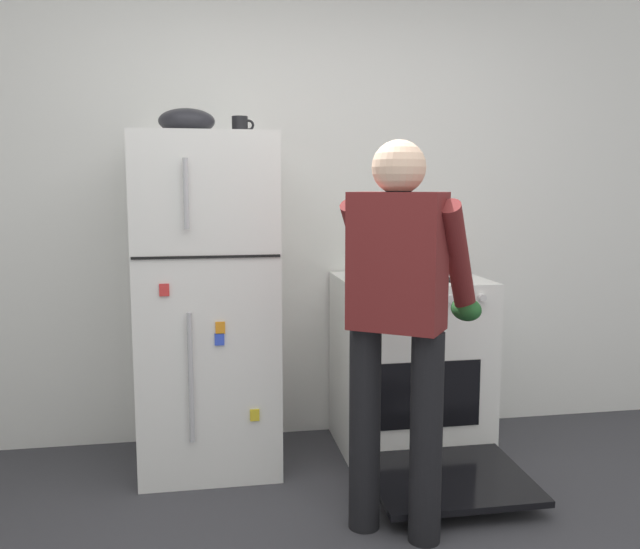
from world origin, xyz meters
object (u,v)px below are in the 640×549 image
at_px(refrigerator, 207,302).
at_px(red_pot, 384,267).
at_px(coffee_mug, 240,126).
at_px(mixing_bowl, 187,121).
at_px(stove_range, 410,366).
at_px(pepper_mill, 451,255).
at_px(person_cook, 399,305).

bearing_deg(refrigerator, red_pot, -3.12).
relative_size(coffee_mug, mixing_bowl, 0.41).
relative_size(red_pot, coffee_mug, 3.38).
height_order(stove_range, pepper_mill, pepper_mill).
bearing_deg(stove_range, pepper_mill, 36.03).
bearing_deg(stove_range, person_cook, -110.93).
relative_size(stove_range, mixing_bowl, 4.54).
relative_size(person_cook, red_pot, 4.22).
bearing_deg(person_cook, stove_range, 69.07).
height_order(person_cook, red_pot, person_cook).
xyz_separation_m(pepper_mill, mixing_bowl, (-1.45, -0.20, 0.70)).
bearing_deg(coffee_mug, mixing_bowl, -169.22).
bearing_deg(mixing_bowl, pepper_mill, 7.85).
bearing_deg(pepper_mill, refrigerator, -171.69).
bearing_deg(coffee_mug, stove_range, -4.39).
bearing_deg(pepper_mill, stove_range, -143.97).
relative_size(person_cook, mixing_bowl, 5.86).
bearing_deg(pepper_mill, coffee_mug, -172.81).
bearing_deg(red_pot, stove_range, 11.24).
xyz_separation_m(red_pot, pepper_mill, (0.46, 0.25, 0.03)).
height_order(refrigerator, pepper_mill, refrigerator).
height_order(coffee_mug, pepper_mill, coffee_mug).
xyz_separation_m(stove_range, person_cook, (-0.32, -0.84, 0.49)).
height_order(pepper_mill, mixing_bowl, mixing_bowl).
height_order(stove_range, person_cook, person_cook).
relative_size(stove_range, person_cook, 0.78).
distance_m(person_cook, pepper_mill, 1.23).
height_order(refrigerator, stove_range, refrigerator).
distance_m(refrigerator, coffee_mug, 0.90).
xyz_separation_m(refrigerator, person_cook, (0.75, -0.86, 0.11)).
xyz_separation_m(person_cook, mixing_bowl, (-0.83, 0.86, 0.78)).
bearing_deg(person_cook, mixing_bowl, 133.88).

